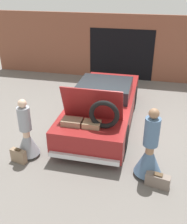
{
  "coord_description": "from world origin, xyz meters",
  "views": [
    {
      "loc": [
        1.37,
        -7.23,
        4.15
      ],
      "look_at": [
        0.0,
        -1.28,
        0.99
      ],
      "focal_mm": 42.0,
      "sensor_mm": 36.0,
      "label": 1
    }
  ],
  "objects": [
    {
      "name": "suitcase_beside_left_person",
      "position": [
        -1.64,
        -2.49,
        0.18
      ],
      "size": [
        0.44,
        0.24,
        0.38
      ],
      "color": "#8C7259",
      "rests_on": "ground_plane"
    },
    {
      "name": "garage_wall_back",
      "position": [
        0.0,
        4.21,
        1.39
      ],
      "size": [
        12.0,
        0.14,
        2.8
      ],
      "color": "brown",
      "rests_on": "ground_plane"
    },
    {
      "name": "person_left",
      "position": [
        -1.52,
        -2.18,
        0.57
      ],
      "size": [
        0.59,
        0.59,
        1.6
      ],
      "rotation": [
        0.0,
        0.0,
        -1.75
      ],
      "color": "beige",
      "rests_on": "ground_plane"
    },
    {
      "name": "ground_plane",
      "position": [
        0.0,
        0.0,
        0.0
      ],
      "size": [
        40.0,
        40.0,
        0.0
      ],
      "primitive_type": "plane",
      "color": "slate"
    },
    {
      "name": "person_right",
      "position": [
        1.52,
        -2.26,
        0.62
      ],
      "size": [
        0.64,
        0.64,
        1.74
      ],
      "rotation": [
        0.0,
        0.0,
        1.4
      ],
      "color": "#997051",
      "rests_on": "ground_plane"
    },
    {
      "name": "suitcase_beside_right_person",
      "position": [
        1.76,
        -2.59,
        0.16
      ],
      "size": [
        0.56,
        0.29,
        0.34
      ],
      "color": "#75665B",
      "rests_on": "ground_plane"
    },
    {
      "name": "car",
      "position": [
        0.0,
        -0.0,
        0.58
      ],
      "size": [
        1.89,
        4.73,
        1.76
      ],
      "color": "maroon",
      "rests_on": "ground_plane"
    }
  ]
}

